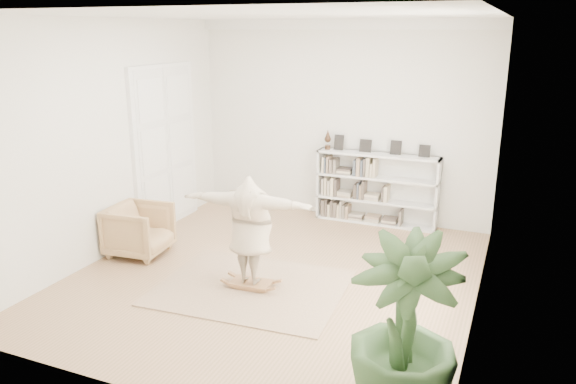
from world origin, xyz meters
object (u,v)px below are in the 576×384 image
Objects in this scene: bookshelf at (376,189)px; armchair at (139,230)px; rocker_board at (251,283)px; houseplant at (404,332)px; person at (250,227)px.

bookshelf is 2.50× the size of armchair.
bookshelf is 3.48m from rocker_board.
houseplant is at bearing -73.28° from bookshelf.
rocker_board is 3.17m from houseplant.
houseplant is at bearing -40.80° from rocker_board.
houseplant is (1.56, -5.18, 0.24)m from bookshelf.
bookshelf is 1.19× the size of person.
rocker_board is at bearing -106.69° from armchair.
armchair is (-3.04, -2.91, -0.24)m from bookshelf.
houseplant is at bearing -122.09° from armchair.
armchair is 5.15m from houseplant.
armchair is at bearing 153.70° from houseplant.
armchair reaches higher than rocker_board.
person is at bearing -104.83° from bookshelf.
armchair is at bearing -136.31° from bookshelf.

